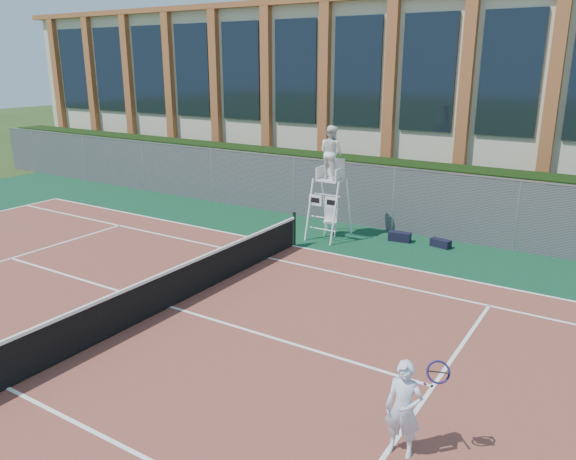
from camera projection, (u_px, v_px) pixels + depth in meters
The scene contains 12 objects.
ground at pixel (170, 308), 13.34m from camera, with size 120.00×120.00×0.00m, color #233814.
apron at pixel (198, 294), 14.14m from camera, with size 36.00×20.00×0.01m, color #0C3726.
tennis_court at pixel (170, 307), 13.33m from camera, with size 23.77×10.97×0.02m, color brown.
tennis_net at pixel (169, 287), 13.18m from camera, with size 0.10×11.30×1.10m.
fence at pixel (341, 193), 20.14m from camera, with size 40.00×0.06×2.20m, color #595E60, non-canonical shape.
hedge at pixel (356, 187), 21.11m from camera, with size 40.00×1.40×2.20m, color black.
building at pixel (431, 94), 26.66m from camera, with size 45.00×10.60×8.22m.
umpire_chair at pixel (331, 155), 18.00m from camera, with size 1.04×1.60×3.74m.
plastic_chair at pixel (331, 218), 18.84m from camera, with size 0.57×0.57×0.95m.
sports_bag_near at pixel (400, 237), 18.24m from camera, with size 0.71×0.28×0.30m, color black.
sports_bag_far at pixel (441, 243), 17.66m from camera, with size 0.63×0.27×0.25m, color black.
tennis_player at pixel (404, 408), 8.13m from camera, with size 0.88×0.62×1.53m.
Camera 1 is at (8.93, -8.83, 5.60)m, focal length 35.00 mm.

